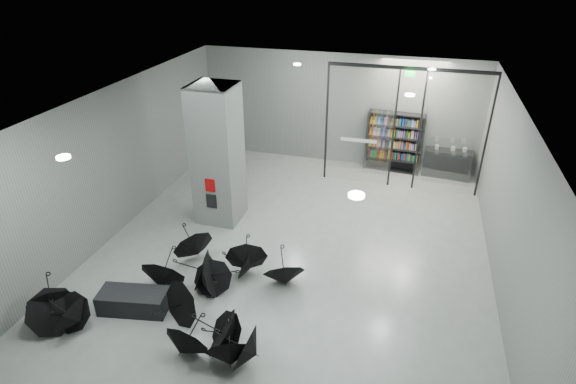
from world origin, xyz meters
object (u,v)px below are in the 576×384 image
(column, at_px, (217,155))
(umbrella_cluster, at_px, (186,300))
(bookshelf, at_px, (394,142))
(bench, at_px, (134,301))
(shop_counter, at_px, (447,163))

(column, bearing_deg, umbrella_cluster, -77.62)
(column, distance_m, bookshelf, 6.69)
(bench, height_order, shop_counter, shop_counter)
(shop_counter, bearing_deg, umbrella_cluster, -117.13)
(bench, xyz_separation_m, umbrella_cluster, (1.15, 0.27, 0.06))
(shop_counter, bearing_deg, bench, -121.30)
(bookshelf, distance_m, umbrella_cluster, 9.54)
(bench, distance_m, umbrella_cluster, 1.18)
(umbrella_cluster, bearing_deg, shop_counter, 57.34)
(column, bearing_deg, bench, -93.63)
(shop_counter, bearing_deg, column, -138.16)
(column, distance_m, shop_counter, 8.21)
(shop_counter, distance_m, umbrella_cluster, 10.43)
(column, bearing_deg, bookshelf, 45.81)
(shop_counter, height_order, umbrella_cluster, umbrella_cluster)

